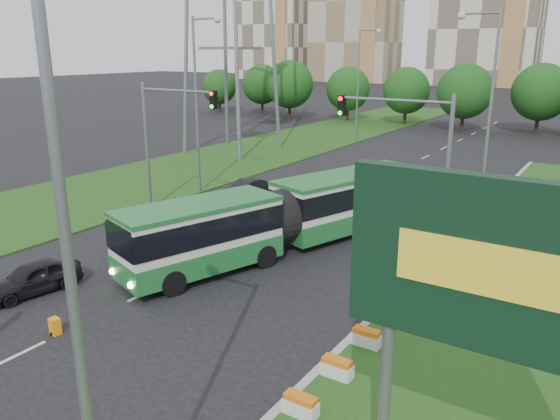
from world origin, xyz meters
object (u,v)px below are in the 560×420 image
Objects in this scene: articulated_bus at (284,215)px; shopping_trolley at (55,326)px; car_left_near at (33,278)px; traffic_mast_left at (165,128)px; billboard at (528,294)px; car_left_far at (246,189)px; traffic_mast_median at (414,150)px.

shopping_trolley is (-2.13, -12.05, -1.49)m from articulated_bus.
car_left_near is at bearing -101.96° from articulated_bus.
car_left_near is (3.39, -11.62, -4.68)m from traffic_mast_left.
billboard reaches higher than car_left_far.
traffic_mast_median is 17.16m from shopping_trolley.
traffic_mast_left is at bearing -176.23° from traffic_mast_median.
billboard is 29.84m from car_left_far.
traffic_mast_median is 2.04× the size of car_left_near.
traffic_mast_median is 2.07× the size of car_left_far.
billboard and traffic_mast_median have the same top height.
traffic_mast_median reaches higher than car_left_near.
traffic_mast_left reaches higher than shopping_trolley.
car_left_near is 6.28× the size of shopping_trolley.
traffic_mast_median reaches higher than articulated_bus.
articulated_bus is (-5.80, -2.31, -3.55)m from traffic_mast_median.
shopping_trolley is at bearing -81.96° from articulated_bus.
traffic_mast_left is 0.45× the size of articulated_bus.
shopping_trolley is at bearing 173.89° from billboard.
traffic_mast_median is at bearing 69.67° from shopping_trolley.
car_left_far is at bearing 114.51° from shopping_trolley.
shopping_trolley is (7.23, -13.35, -5.04)m from traffic_mast_left.
car_left_near is 17.34m from car_left_far.
shopping_trolley is at bearing -118.92° from traffic_mast_median.
car_left_far reaches higher than shopping_trolley.
traffic_mast_left is at bearing 146.45° from billboard.
traffic_mast_median reaches higher than car_left_far.
billboard is at bearing 2.48° from shopping_trolley.
billboard is at bearing -35.55° from car_left_far.
billboard is 2.07× the size of car_left_far.
traffic_mast_median is 0.45× the size of articulated_bus.
traffic_mast_left is at bearing -98.53° from car_left_far.
traffic_mast_left is (-15.16, -1.00, 0.00)m from traffic_mast_median.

